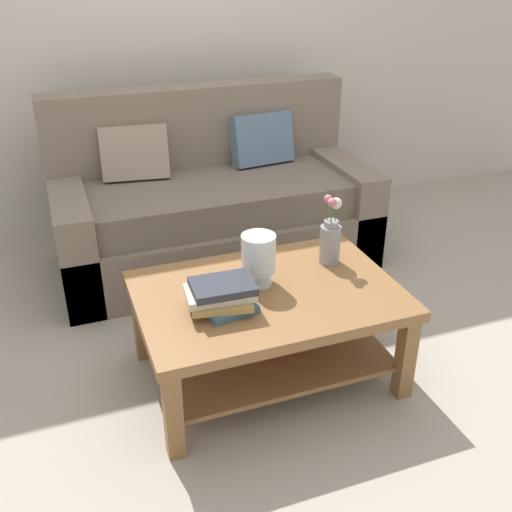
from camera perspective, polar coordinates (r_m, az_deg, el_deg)
ground_plane at (r=3.20m, az=0.44°, el=-7.22°), size 10.00×10.00×0.00m
back_wall at (r=4.23m, az=-7.91°, el=20.97°), size 6.40×0.12×2.70m
couch at (r=3.78m, az=-4.23°, el=4.82°), size 1.93×0.90×1.06m
coffee_table at (r=2.71m, az=1.12°, el=-5.64°), size 1.16×0.80×0.47m
book_stack_main at (r=2.49m, az=-3.27°, el=-3.82°), size 0.30×0.25×0.13m
glass_hurricane_vase at (r=2.62m, az=0.24°, el=0.06°), size 0.15×0.15×0.24m
flower_pitcher at (r=2.84m, az=7.17°, el=1.73°), size 0.10×0.10×0.34m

